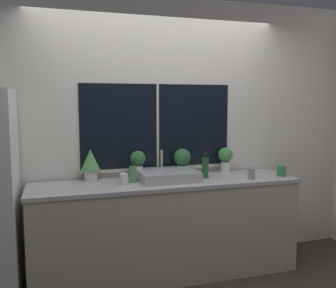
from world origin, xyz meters
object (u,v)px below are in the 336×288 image
Objects in this scene: bottle_tall at (205,167)px; mug_green at (281,171)px; mug_grey at (251,174)px; sink at (168,176)px; potted_plant_far_left at (90,162)px; potted_plant_far_right at (225,158)px; potted_plant_center_right at (182,160)px; soap_bottle at (133,174)px; mug_white at (124,179)px; potted_plant_center_left at (138,162)px.

mug_green is at bearing -10.06° from bottle_tall.
sink is at bearing 166.95° from mug_grey.
potted_plant_far_right is (1.39, 0.00, -0.01)m from potted_plant_far_left.
potted_plant_center_right is 0.48m from potted_plant_far_right.
potted_plant_far_right reaches higher than soap_bottle.
sink reaches higher than soap_bottle.
potted_plant_far_left is 0.39m from mug_white.
potted_plant_far_right is 1.04m from soap_bottle.
sink is 0.34m from soap_bottle.
potted_plant_center_right is 0.58m from soap_bottle.
potted_plant_far_right is at bearing 0.00° from potted_plant_center_right.
potted_plant_center_left is 1.01× the size of potted_plant_far_right.
potted_plant_far_left is 2.88× the size of mug_grey.
mug_white is at bearing -172.18° from sink.
bottle_tall is 2.53× the size of mug_grey.
potted_plant_far_right reaches higher than mug_white.
potted_plant_center_right reaches higher than bottle_tall.
bottle_tall reaches higher than mug_green.
potted_plant_center_right is (0.21, 0.20, 0.11)m from sink.
mug_green is (1.58, -0.08, 0.00)m from mug_white.
mug_green is (1.40, -0.33, -0.11)m from potted_plant_center_left.
soap_bottle is at bearing 169.72° from mug_grey.
potted_plant_center_left is at bearing 180.00° from potted_plant_center_right.
bottle_tall is 0.78m from mug_green.
mug_white is (0.27, -0.26, -0.12)m from potted_plant_far_left.
potted_plant_center_right reaches higher than mug_grey.
potted_plant_far_right is 0.40m from mug_grey.
mug_grey is (1.12, -0.20, -0.03)m from soap_bottle.
sink is at bearing 179.90° from bottle_tall.
potted_plant_center_right is at bearing 0.00° from potted_plant_far_left.
potted_plant_far_left is 0.46m from potted_plant_center_left.
potted_plant_center_right is at bearing 130.84° from bottle_tall.
bottle_tall reaches higher than mug_white.
mug_green is at bearing -13.40° from potted_plant_center_left.
bottle_tall is at bearing -147.74° from potted_plant_far_right.
potted_plant_center_left reaches higher than bottle_tall.
sink is at bearing -38.10° from potted_plant_center_left.
potted_plant_far_left reaches higher than bottle_tall.
soap_bottle is at bearing -170.39° from potted_plant_far_right.
sink is 2.02× the size of potted_plant_center_right.
potted_plant_center_right is 0.69m from mug_grey.
potted_plant_far_right is (0.94, 0.00, -0.00)m from potted_plant_center_left.
sink is at bearing -164.15° from potted_plant_far_right.
potted_plant_center_left is (0.46, 0.00, -0.01)m from potted_plant_far_left.
potted_plant_center_left reaches higher than soap_bottle.
bottle_tall reaches higher than mug_grey.
potted_plant_far_left is 0.42m from soap_bottle.
mug_white is 0.96× the size of mug_grey.
potted_plant_center_right is at bearing 21.61° from mug_white.
mug_grey is at bearing -24.07° from bottle_tall.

